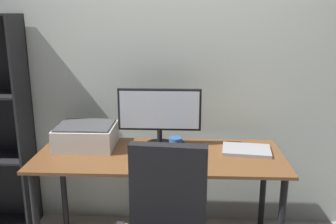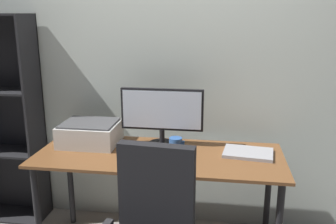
{
  "view_description": "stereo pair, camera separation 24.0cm",
  "coord_description": "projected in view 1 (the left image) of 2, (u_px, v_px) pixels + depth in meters",
  "views": [
    {
      "loc": [
        0.16,
        -2.3,
        1.64
      ],
      "look_at": [
        0.06,
        0.03,
        1.02
      ],
      "focal_mm": 39.42,
      "sensor_mm": 36.0,
      "label": 1
    },
    {
      "loc": [
        0.4,
        -2.27,
        1.64
      ],
      "look_at": [
        0.06,
        0.03,
        1.02
      ],
      "focal_mm": 39.42,
      "sensor_mm": 36.0,
      "label": 2
    }
  ],
  "objects": [
    {
      "name": "mouse",
      "position": [
        186.0,
        164.0,
        2.26
      ],
      "size": [
        0.08,
        0.11,
        0.03
      ],
      "primitive_type": "cube",
      "rotation": [
        0.0,
        0.0,
        -0.21
      ],
      "color": "black",
      "rests_on": "desk"
    },
    {
      "name": "keyboard",
      "position": [
        154.0,
        164.0,
        2.28
      ],
      "size": [
        0.29,
        0.12,
        0.02
      ],
      "primitive_type": "cube",
      "rotation": [
        0.0,
        0.0,
        -0.04
      ],
      "color": "silver",
      "rests_on": "desk"
    },
    {
      "name": "desk",
      "position": [
        159.0,
        166.0,
        2.48
      ],
      "size": [
        1.64,
        0.65,
        0.74
      ],
      "color": "brown",
      "rests_on": "ground"
    },
    {
      "name": "printer",
      "position": [
        86.0,
        136.0,
        2.58
      ],
      "size": [
        0.4,
        0.34,
        0.16
      ],
      "color": "silver",
      "rests_on": "desk"
    },
    {
      "name": "monitor",
      "position": [
        159.0,
        113.0,
        2.57
      ],
      "size": [
        0.58,
        0.2,
        0.41
      ],
      "color": "black",
      "rests_on": "desk"
    },
    {
      "name": "coffee_mug",
      "position": [
        176.0,
        145.0,
        2.47
      ],
      "size": [
        0.1,
        0.09,
        0.11
      ],
      "color": "#285193",
      "rests_on": "desk"
    },
    {
      "name": "back_wall",
      "position": [
        163.0,
        61.0,
        2.79
      ],
      "size": [
        6.4,
        0.1,
        2.6
      ],
      "primitive_type": "cube",
      "color": "beige",
      "rests_on": "ground"
    },
    {
      "name": "laptop",
      "position": [
        246.0,
        150.0,
        2.5
      ],
      "size": [
        0.35,
        0.27,
        0.02
      ],
      "primitive_type": "cube",
      "rotation": [
        0.0,
        0.0,
        -0.13
      ],
      "color": "#99999E",
      "rests_on": "desk"
    }
  ]
}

